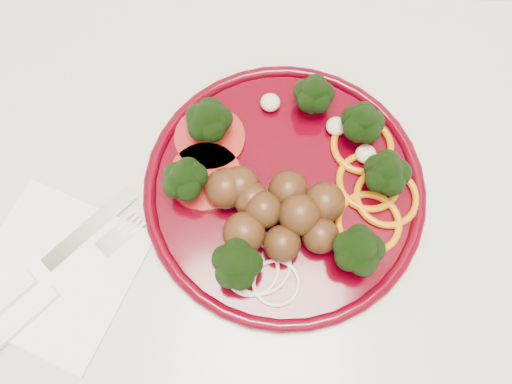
{
  "coord_description": "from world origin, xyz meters",
  "views": [
    {
      "loc": [
        -0.14,
        1.54,
        1.41
      ],
      "look_at": [
        -0.15,
        1.72,
        0.92
      ],
      "focal_mm": 35.0,
      "sensor_mm": 36.0,
      "label": 1
    }
  ],
  "objects_px": {
    "napkin": "(55,272)",
    "fork": "(42,303)",
    "knife": "(28,281)",
    "plate": "(286,188)"
  },
  "relations": [
    {
      "from": "napkin",
      "to": "fork",
      "type": "distance_m",
      "value": 0.03
    },
    {
      "from": "napkin",
      "to": "knife",
      "type": "distance_m",
      "value": 0.03
    },
    {
      "from": "napkin",
      "to": "knife",
      "type": "bearing_deg",
      "value": -154.42
    },
    {
      "from": "plate",
      "to": "knife",
      "type": "relative_size",
      "value": 1.77
    },
    {
      "from": "napkin",
      "to": "plate",
      "type": "bearing_deg",
      "value": 22.93
    },
    {
      "from": "napkin",
      "to": "fork",
      "type": "relative_size",
      "value": 1.02
    },
    {
      "from": "napkin",
      "to": "knife",
      "type": "height_order",
      "value": "knife"
    },
    {
      "from": "knife",
      "to": "fork",
      "type": "distance_m",
      "value": 0.03
    },
    {
      "from": "knife",
      "to": "fork",
      "type": "xyz_separation_m",
      "value": [
        0.02,
        -0.02,
        -0.0
      ]
    },
    {
      "from": "napkin",
      "to": "knife",
      "type": "xyz_separation_m",
      "value": [
        -0.02,
        -0.01,
        0.01
      ]
    }
  ]
}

